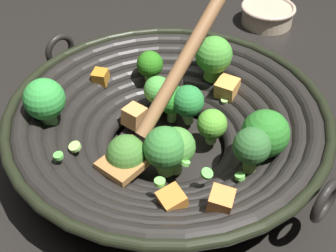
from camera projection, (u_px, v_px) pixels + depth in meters
name	position (u px, v px, depth m)	size (l,w,h in m)	color
ground_plane	(168.00, 153.00, 0.66)	(4.00, 4.00, 0.00)	black
wok	(169.00, 124.00, 0.62)	(0.43, 0.47, 0.24)	black
prep_bowl	(267.00, 14.00, 0.93)	(0.11, 0.11, 0.04)	tan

